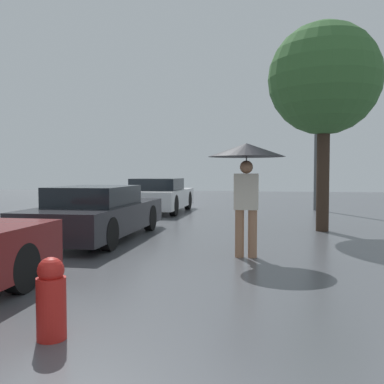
% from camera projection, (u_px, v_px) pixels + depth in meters
% --- Properties ---
extents(pedestrian, '(1.24, 1.24, 1.85)m').
position_uv_depth(pedestrian, '(246.00, 162.00, 6.90)').
color(pedestrian, '#9E7051').
rests_on(pedestrian, ground_plane).
extents(parked_car_middle, '(1.64, 4.35, 1.10)m').
position_uv_depth(parked_car_middle, '(98.00, 213.00, 8.93)').
color(parked_car_middle, black).
rests_on(parked_car_middle, ground_plane).
extents(parked_car_farthest, '(1.78, 3.94, 1.17)m').
position_uv_depth(parked_car_farthest, '(159.00, 196.00, 14.82)').
color(parked_car_farthest, silver).
rests_on(parked_car_farthest, ground_plane).
extents(tree, '(2.59, 2.59, 4.85)m').
position_uv_depth(tree, '(324.00, 80.00, 9.92)').
color(tree, '#38281E').
rests_on(tree, ground_plane).
extents(street_lamp, '(0.27, 0.27, 4.63)m').
position_uv_depth(street_lamp, '(317.00, 140.00, 15.47)').
color(street_lamp, '#515456').
rests_on(street_lamp, ground_plane).
extents(fire_hydrant, '(0.24, 0.24, 0.69)m').
position_uv_depth(fire_hydrant, '(51.00, 299.00, 3.54)').
color(fire_hydrant, '#B21E19').
rests_on(fire_hydrant, ground_plane).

